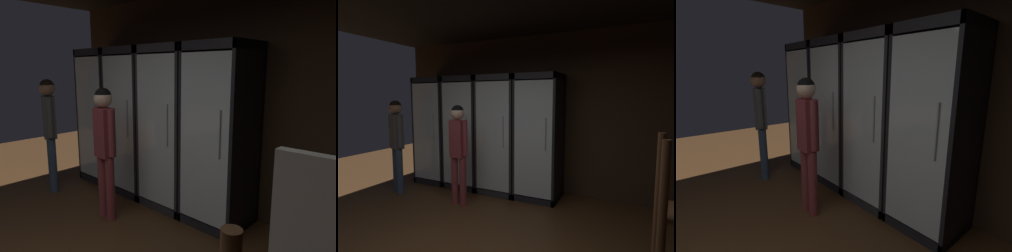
% 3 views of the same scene
% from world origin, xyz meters
% --- Properties ---
extents(wall_back, '(6.00, 0.06, 2.80)m').
position_xyz_m(wall_back, '(0.00, 3.03, 1.40)').
color(wall_back, '#382619').
rests_on(wall_back, ground).
extents(cooler_far_left, '(0.71, 0.67, 2.09)m').
position_xyz_m(cooler_far_left, '(-2.15, 2.70, 1.03)').
color(cooler_far_left, black).
rests_on(cooler_far_left, ground).
extents(cooler_left, '(0.71, 0.67, 2.09)m').
position_xyz_m(cooler_left, '(-1.42, 2.71, 1.02)').
color(cooler_left, black).
rests_on(cooler_left, ground).
extents(cooler_center, '(0.71, 0.67, 2.09)m').
position_xyz_m(cooler_center, '(-0.69, 2.71, 1.03)').
color(cooler_center, '#2B2B30').
rests_on(cooler_center, ground).
extents(cooler_right, '(0.71, 0.67, 2.09)m').
position_xyz_m(cooler_right, '(0.03, 2.70, 1.02)').
color(cooler_right, black).
rests_on(cooler_right, ground).
extents(shopper_near, '(0.35, 0.21, 1.59)m').
position_xyz_m(shopper_near, '(-1.01, 1.82, 0.98)').
color(shopper_near, brown).
rests_on(shopper_near, ground).
extents(shopper_far, '(0.38, 0.26, 1.65)m').
position_xyz_m(shopper_far, '(-2.32, 1.79, 1.02)').
color(shopper_far, '#384C66').
rests_on(shopper_far, ground).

